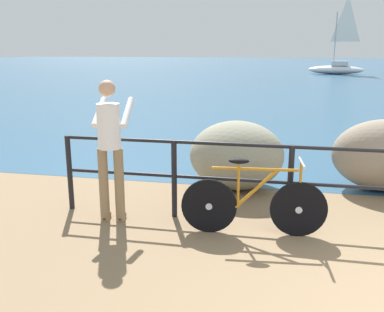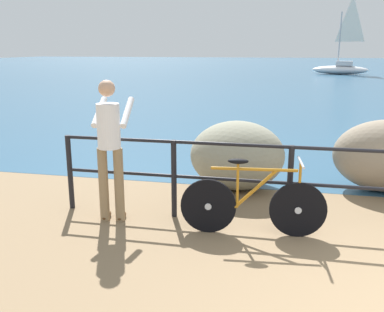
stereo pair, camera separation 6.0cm
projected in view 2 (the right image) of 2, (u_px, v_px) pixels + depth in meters
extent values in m
cube|color=#846B4C|center=(316.00, 91.00, 22.17)|extent=(120.00, 120.00, 0.10)
cube|color=#2D5675|center=(301.00, 67.00, 49.01)|extent=(120.00, 90.00, 0.01)
cylinder|color=black|center=(70.00, 172.00, 5.83)|extent=(0.07, 0.07, 1.02)
cylinder|color=black|center=(174.00, 179.00, 5.54)|extent=(0.07, 0.07, 1.02)
cylinder|color=black|center=(290.00, 186.00, 5.24)|extent=(0.07, 0.07, 1.02)
cylinder|color=black|center=(208.00, 206.00, 5.10)|extent=(0.66, 0.10, 0.66)
cylinder|color=#B7BCC6|center=(208.00, 206.00, 5.10)|extent=(0.08, 0.06, 0.08)
cylinder|color=black|center=(298.00, 210.00, 4.98)|extent=(0.66, 0.10, 0.66)
cylinder|color=#B7BCC6|center=(298.00, 210.00, 4.98)|extent=(0.08, 0.06, 0.08)
cylinder|color=#B27219|center=(254.00, 169.00, 4.92)|extent=(0.99, 0.13, 0.04)
cylinder|color=#B27219|center=(256.00, 189.00, 4.98)|extent=(0.50, 0.09, 0.50)
cylinder|color=#B27219|center=(238.00, 186.00, 4.99)|extent=(0.03, 0.03, 0.53)
ellipsoid|color=black|center=(238.00, 161.00, 4.92)|extent=(0.25, 0.12, 0.06)
cylinder|color=#B27219|center=(299.00, 186.00, 4.91)|extent=(0.03, 0.03, 0.57)
cylinder|color=#B7BCC6|center=(301.00, 162.00, 4.84)|extent=(0.07, 0.48, 0.03)
cylinder|color=#8C7251|center=(104.00, 185.00, 5.42)|extent=(0.12, 0.12, 0.95)
ellipsoid|color=#513319|center=(107.00, 215.00, 5.58)|extent=(0.13, 0.27, 0.08)
cylinder|color=#8C7251|center=(119.00, 185.00, 5.40)|extent=(0.12, 0.12, 0.95)
ellipsoid|color=#513319|center=(122.00, 216.00, 5.57)|extent=(0.13, 0.27, 0.08)
cylinder|color=white|center=(108.00, 126.00, 5.23)|extent=(0.28, 0.28, 0.55)
sphere|color=tan|center=(107.00, 88.00, 5.12)|extent=(0.20, 0.20, 0.20)
cylinder|color=white|center=(99.00, 112.00, 5.44)|extent=(0.14, 0.52, 0.34)
cylinder|color=white|center=(127.00, 112.00, 5.41)|extent=(0.14, 0.52, 0.34)
ellipsoid|color=gray|center=(237.00, 155.00, 6.67)|extent=(1.46, 1.30, 1.06)
ellipsoid|color=white|center=(340.00, 70.00, 35.25)|extent=(4.53, 1.87, 0.70)
cube|color=silver|center=(344.00, 63.00, 35.03)|extent=(1.39, 0.97, 0.36)
cylinder|color=#B2B2B7|center=(340.00, 39.00, 34.72)|extent=(0.10, 0.10, 4.20)
pyramid|color=white|center=(351.00, 18.00, 34.09)|extent=(1.59, 0.27, 3.57)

